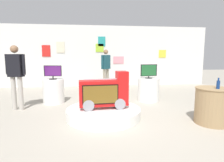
{
  "coord_description": "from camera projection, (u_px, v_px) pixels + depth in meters",
  "views": [
    {
      "loc": [
        -0.66,
        -3.85,
        1.45
      ],
      "look_at": [
        -0.09,
        0.93,
        0.8
      ],
      "focal_mm": 28.92,
      "sensor_mm": 36.0,
      "label": 1
    }
  ],
  "objects": [
    {
      "name": "main_display_pedestal",
      "position": [
        104.0,
        113.0,
        4.32
      ],
      "size": [
        1.76,
        1.76,
        0.23
      ],
      "primitive_type": "cylinder",
      "color": "white",
      "rests_on": "ground"
    },
    {
      "name": "ground_plane",
      "position": [
        121.0,
        122.0,
        4.06
      ],
      "size": [
        30.0,
        30.0,
        0.0
      ],
      "primitive_type": "plane",
      "color": "#A8A091"
    },
    {
      "name": "shopper_browsing_near_truck",
      "position": [
        106.0,
        66.0,
        7.82
      ],
      "size": [
        0.43,
        0.41,
        1.75
      ],
      "color": "gray",
      "rests_on": "ground"
    },
    {
      "name": "tv_on_left_rear",
      "position": [
        53.0,
        72.0,
        5.58
      ],
      "size": [
        0.55,
        0.23,
        0.43
      ],
      "color": "black",
      "rests_on": "display_pedestal_left_rear"
    },
    {
      "name": "side_table_round",
      "position": [
        212.0,
        105.0,
        3.89
      ],
      "size": [
        0.73,
        0.73,
        0.79
      ],
      "color": "#9E7F56",
      "rests_on": "ground"
    },
    {
      "name": "shopper_browsing_rear",
      "position": [
        16.0,
        72.0,
        4.83
      ],
      "size": [
        0.55,
        0.28,
        1.75
      ],
      "color": "#B2ADA3",
      "rests_on": "ground"
    },
    {
      "name": "back_wall_display",
      "position": [
        103.0,
        56.0,
        8.9
      ],
      "size": [
        10.54,
        0.13,
        2.94
      ],
      "color": "silver",
      "rests_on": "ground"
    },
    {
      "name": "bottle_on_side_table",
      "position": [
        218.0,
        84.0,
        3.72
      ],
      "size": [
        0.07,
        0.07,
        0.23
      ],
      "color": "navy",
      "rests_on": "side_table_round"
    },
    {
      "name": "display_pedestal_center_rear",
      "position": [
        148.0,
        90.0,
        5.94
      ],
      "size": [
        0.69,
        0.69,
        0.75
      ],
      "primitive_type": "cylinder",
      "color": "white",
      "rests_on": "ground"
    },
    {
      "name": "tv_on_center_rear",
      "position": [
        149.0,
        71.0,
        5.85
      ],
      "size": [
        0.57,
        0.23,
        0.45
      ],
      "color": "black",
      "rests_on": "display_pedestal_center_rear"
    },
    {
      "name": "display_pedestal_left_rear",
      "position": [
        54.0,
        91.0,
        5.66
      ],
      "size": [
        0.64,
        0.64,
        0.75
      ],
      "primitive_type": "cylinder",
      "color": "white",
      "rests_on": "ground"
    },
    {
      "name": "novelty_firetruck_tv",
      "position": [
        104.0,
        94.0,
        4.26
      ],
      "size": [
        1.16,
        0.47,
        0.88
      ],
      "color": "gray",
      "rests_on": "main_display_pedestal"
    }
  ]
}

